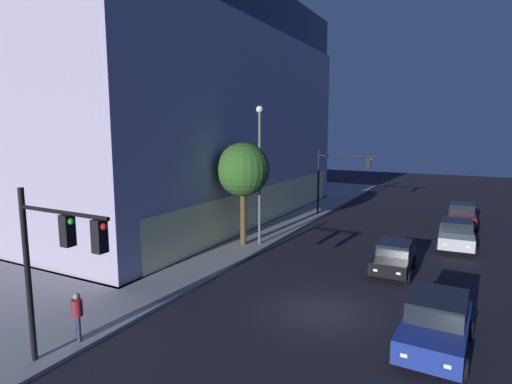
% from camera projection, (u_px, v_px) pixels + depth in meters
% --- Properties ---
extents(ground_plane, '(120.00, 120.00, 0.00)m').
position_uv_depth(ground_plane, '(323.00, 311.00, 17.06)').
color(ground_plane, black).
extents(modern_building, '(30.86, 22.43, 18.46)m').
position_uv_depth(modern_building, '(153.00, 110.00, 36.34)').
color(modern_building, '#4C4C51').
rests_on(modern_building, ground).
extents(traffic_light_near_corner, '(0.35, 3.77, 5.53)m').
position_uv_depth(traffic_light_near_corner, '(56.00, 250.00, 11.96)').
color(traffic_light_near_corner, black).
rests_on(traffic_light_near_corner, sidewalk_corner).
extents(traffic_light_far_corner, '(0.55, 5.04, 5.57)m').
position_uv_depth(traffic_light_far_corner, '(338.00, 171.00, 35.28)').
color(traffic_light_far_corner, black).
rests_on(traffic_light_far_corner, sidewalk_corner).
extents(street_lamp_sidewalk, '(0.44, 0.44, 8.70)m').
position_uv_depth(street_lamp_sidewalk, '(260.00, 160.00, 25.92)').
color(street_lamp_sidewalk, '#5F5F5F').
rests_on(street_lamp_sidewalk, sidewalk_corner).
extents(sidewalk_tree, '(3.34, 3.34, 6.47)m').
position_uv_depth(sidewalk_tree, '(243.00, 170.00, 25.85)').
color(sidewalk_tree, '#4B3B1E').
rests_on(sidewalk_tree, sidewalk_corner).
extents(pedestrian_waiting, '(0.36, 0.36, 1.72)m').
position_uv_depth(pedestrian_waiting, '(77.00, 312.00, 14.27)').
color(pedestrian_waiting, '#2D3851').
rests_on(pedestrian_waiting, sidewalk_corner).
extents(car_blue, '(4.59, 2.36, 1.77)m').
position_uv_depth(car_blue, '(436.00, 323.00, 14.10)').
color(car_blue, navy).
rests_on(car_blue, ground).
extents(car_black, '(4.17, 2.10, 1.55)m').
position_uv_depth(car_black, '(394.00, 257.00, 21.77)').
color(car_black, black).
rests_on(car_black, ground).
extents(car_silver, '(4.56, 2.37, 1.71)m').
position_uv_depth(car_silver, '(456.00, 234.00, 26.20)').
color(car_silver, '#B7BABF').
rests_on(car_silver, ground).
extents(car_red, '(4.56, 2.27, 1.75)m').
position_uv_depth(car_red, '(462.00, 215.00, 32.02)').
color(car_red, maroon).
rests_on(car_red, ground).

